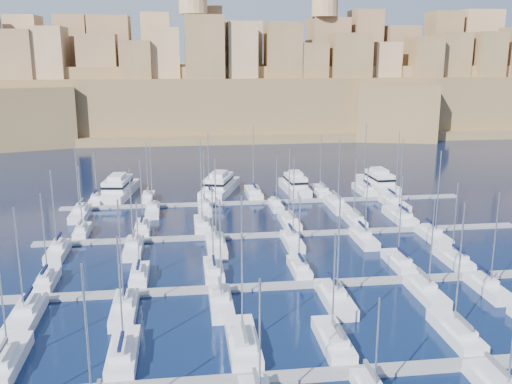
{
  "coord_description": "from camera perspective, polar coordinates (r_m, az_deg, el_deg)",
  "views": [
    {
      "loc": [
        -16.95,
        -82.49,
        30.75
      ],
      "look_at": [
        -5.53,
        6.0,
        8.88
      ],
      "focal_mm": 40.0,
      "sensor_mm": 36.0,
      "label": 1
    }
  ],
  "objects": [
    {
      "name": "pontoon_near",
      "position": [
        59.77,
        10.71,
        -17.23
      ],
      "size": [
        84.0,
        2.0,
        0.4
      ],
      "primitive_type": "cube",
      "color": "slate",
      "rests_on": "ground"
    },
    {
      "name": "sailboat_41",
      "position": [
        130.36,
        10.8,
        0.23
      ],
      "size": [
        2.98,
        9.94,
        15.97
      ],
      "color": "silver",
      "rests_on": "ground"
    },
    {
      "name": "sailboat_2",
      "position": [
        62.58,
        -1.31,
        -14.84
      ],
      "size": [
        3.17,
        10.56,
        17.04
      ],
      "color": "silver",
      "rests_on": "ground"
    },
    {
      "name": "sailboat_32",
      "position": [
        91.73,
        -4.01,
        -5.34
      ],
      "size": [
        3.03,
        10.1,
        15.29
      ],
      "color": "silver",
      "rests_on": "ground"
    },
    {
      "name": "sailboat_33",
      "position": [
        93.82,
        3.64,
        -4.91
      ],
      "size": [
        2.64,
        8.8,
        14.78
      ],
      "color": "silver",
      "rests_on": "ground"
    },
    {
      "name": "sailboat_12",
      "position": [
        83.19,
        -20.15,
        -8.27
      ],
      "size": [
        2.32,
        7.73,
        13.06
      ],
      "color": "silver",
      "rests_on": "ground"
    },
    {
      "name": "sailboat_39",
      "position": [
        125.08,
        -0.24,
        -0.1
      ],
      "size": [
        3.08,
        10.27,
        15.66
      ],
      "color": "silver",
      "rests_on": "ground"
    },
    {
      "name": "sailboat_15",
      "position": [
        82.65,
        4.36,
        -7.58
      ],
      "size": [
        2.36,
        7.86,
        11.58
      ],
      "color": "silver",
      "rests_on": "ground"
    },
    {
      "name": "motor_yacht_d",
      "position": [
        134.66,
        12.12,
        1.01
      ],
      "size": [
        5.48,
        16.32,
        5.25
      ],
      "color": "silver",
      "rests_on": "ground"
    },
    {
      "name": "motor_yacht_b",
      "position": [
        128.1,
        -3.68,
        0.65
      ],
      "size": [
        10.54,
        18.51,
        5.25
      ],
      "color": "silver",
      "rests_on": "ground"
    },
    {
      "name": "sailboat_17",
      "position": [
        90.73,
        19.16,
        -6.34
      ],
      "size": [
        2.71,
        9.04,
        12.64
      ],
      "color": "silver",
      "rests_on": "ground"
    },
    {
      "name": "sailboat_37",
      "position": [
        123.47,
        -10.72,
        -0.55
      ],
      "size": [
        2.48,
        8.26,
        12.89
      ],
      "color": "silver",
      "rests_on": "ground"
    },
    {
      "name": "sailboat_23",
      "position": [
        81.81,
        22.15,
        -8.82
      ],
      "size": [
        2.6,
        8.67,
        14.06
      ],
      "color": "silver",
      "rests_on": "ground"
    },
    {
      "name": "sailboat_3",
      "position": [
        63.67,
        7.74,
        -14.49
      ],
      "size": [
        2.79,
        9.29,
        12.9
      ],
      "color": "silver",
      "rests_on": "ground"
    },
    {
      "name": "sailboat_38",
      "position": [
        123.55,
        -4.71,
        -0.33
      ],
      "size": [
        2.61,
        8.71,
        14.99
      ],
      "color": "silver",
      "rests_on": "ground"
    },
    {
      "name": "sailboat_35",
      "position": [
        100.8,
        17.31,
        -4.18
      ],
      "size": [
        2.83,
        9.43,
        15.65
      ],
      "color": "silver",
      "rests_on": "ground"
    },
    {
      "name": "sailboat_22",
      "position": [
        77.86,
        16.64,
        -9.51
      ],
      "size": [
        2.75,
        9.16,
        13.54
      ],
      "color": "silver",
      "rests_on": "ground"
    },
    {
      "name": "sailboat_13",
      "position": [
        81.43,
        -11.57,
        -8.17
      ],
      "size": [
        2.41,
        8.03,
        11.34
      ],
      "color": "silver",
      "rests_on": "ground"
    },
    {
      "name": "motor_yacht_a",
      "position": [
        128.77,
        -13.59,
        0.35
      ],
      "size": [
        7.89,
        18.54,
        5.25
      ],
      "color": "silver",
      "rests_on": "ground"
    },
    {
      "name": "sailboat_36",
      "position": [
        124.39,
        -15.66,
        -0.73
      ],
      "size": [
        2.34,
        7.79,
        11.17
      ],
      "color": "silver",
      "rests_on": "ground"
    },
    {
      "name": "sailboat_26",
      "position": [
        102.58,
        -5.39,
        -3.28
      ],
      "size": [
        2.81,
        9.37,
        16.2
      ],
      "color": "silver",
      "rests_on": "ground"
    },
    {
      "name": "sailboat_16",
      "position": [
        87.16,
        14.11,
        -6.8
      ],
      "size": [
        2.6,
        8.66,
        13.9
      ],
      "color": "silver",
      "rests_on": "ground"
    },
    {
      "name": "sailboat_1",
      "position": [
        62.29,
        -13.13,
        -15.41
      ],
      "size": [
        2.88,
        9.6,
        13.5
      ],
      "color": "silver",
      "rests_on": "ground"
    },
    {
      "name": "sailboat_34",
      "position": [
        96.71,
        10.73,
        -4.56
      ],
      "size": [
        2.69,
        8.95,
        13.15
      ],
      "color": "silver",
      "rests_on": "ground"
    },
    {
      "name": "sailboat_42",
      "position": [
        114.39,
        -17.16,
        -2.06
      ],
      "size": [
        3.03,
        10.11,
        14.96
      ],
      "color": "silver",
      "rests_on": "ground"
    },
    {
      "name": "sailboat_28",
      "position": [
        106.76,
        9.81,
        -2.77
      ],
      "size": [
        2.57,
        8.58,
        12.54
      ],
      "color": "silver",
      "rests_on": "ground"
    },
    {
      "name": "sailboat_24",
      "position": [
        103.24,
        -16.98,
        -3.76
      ],
      "size": [
        2.26,
        7.52,
        12.37
      ],
      "color": "silver",
      "rests_on": "ground"
    },
    {
      "name": "sailboat_43",
      "position": [
        113.49,
        -10.28,
        -1.79
      ],
      "size": [
        2.6,
        8.67,
        14.22
      ],
      "color": "silver",
      "rests_on": "ground"
    },
    {
      "name": "sailboat_29",
      "position": [
        110.73,
        14.19,
        -2.37
      ],
      "size": [
        3.24,
        10.81,
        15.67
      ],
      "color": "silver",
      "rests_on": "ground"
    },
    {
      "name": "sailboat_31",
      "position": [
        92.44,
        -12.13,
        -5.49
      ],
      "size": [
        2.74,
        9.13,
        13.95
      ],
      "color": "silver",
      "rests_on": "ground"
    },
    {
      "name": "sailboat_47",
      "position": [
        120.08,
        13.64,
        -1.08
      ],
      "size": [
        3.23,
        10.77,
        15.78
      ],
      "color": "silver",
      "rests_on": "ground"
    },
    {
      "name": "sailboat_40",
      "position": [
        127.52,
        6.47,
        0.07
      ],
      "size": [
        2.93,
        9.75,
        13.44
      ],
      "color": "silver",
      "rests_on": "ground"
    },
    {
      "name": "pontoon_mid_near",
      "position": [
        78.67,
        5.75,
        -9.15
      ],
      "size": [
        84.0,
        2.0,
        0.4
      ],
      "primitive_type": "cube",
      "color": "slate",
      "rests_on": "ground"
    },
    {
      "name": "sailboat_25",
      "position": [
        102.5,
        -11.26,
        -3.53
      ],
      "size": [
        2.6,
        8.67,
        13.08
      ],
      "color": "silver",
      "rests_on": "ground"
    },
    {
      "name": "pontoon_mid_far",
      "position": [
        98.87,
        2.89,
        -4.24
      ],
      "size": [
        84.0,
        2.0,
        0.4
      ],
      "primitive_type": "cube",
      "color": "slate",
      "rests_on": "ground"
    },
    {
      "name": "sailboat_44",
      "position": [
        113.55,
        -5.17,
        -1.62
      ],
      "size": [
        2.5,
        8.32,
        12.81
      ],
      "color": "silver",
      "rests_on": "ground"
    },
    {
      "name": "sailboat_4",
      "position": [
        68.41,
        19.38,
        -13.07
      ],
      "size": [
        2.82,
        9.39,
        15.64
      ],
      "color": "silver",
      "rests_on": "ground"
    },
    {
      "name": "sailboat_30",
      "position": [
        94.3,
        -19.19,
        -5.58
      ],
      "size": [
        2.66,
        8.88,
        14.01
      ],
      "color": "silver",
      "rests_on": "ground"
    },
    {
      "name": "sailboat_19",
      "position": [
        71.82,
        -13.01,
        -11.29
      ],
      "size": [
        2.88,
        9.59,
        14.79
      ],
      "color": "silver",
      "rests_on": "ground"
    },
    {
      "name": "sailboat_18",
      "position": [
        73.68,
        -22.0,
        -11.32
      ],
      "size": [
        3.02,
        10.08,
        14.37
      ],
      "color": "silver",
      "rests_on": "ground"
    },
    {
      "name": "motor_yacht_c",
      "position": [
        128.67,
        3.92,
        0.7
      ],
      "size": [
        5.06,
        14.57,
        5.25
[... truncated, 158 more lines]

